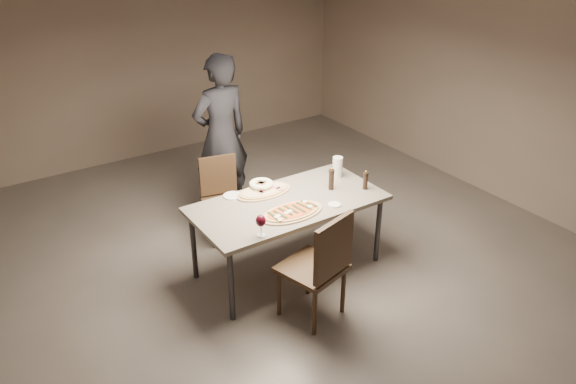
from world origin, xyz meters
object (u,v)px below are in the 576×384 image
bread_basket (261,185)px  chair_far (221,193)px  dining_table (288,207)px  diner (221,136)px  ham_pizza (264,191)px  zucchini_pizza (292,212)px  pepper_mill_left (331,179)px  chair_near (321,263)px  carafe (338,167)px

bread_basket → chair_far: size_ratio=0.26×
chair_far → bread_basket: bearing=115.3°
dining_table → diner: (0.05, 1.43, 0.23)m
bread_basket → diner: (0.13, 1.08, 0.13)m
ham_pizza → dining_table: bearing=-61.4°
zucchini_pizza → ham_pizza: (0.00, 0.49, -0.00)m
zucchini_pizza → bread_basket: 0.56m
diner → pepper_mill_left: bearing=102.9°
dining_table → chair_near: (-0.18, -0.77, -0.12)m
bread_basket → chair_near: bearing=-95.2°
chair_far → chair_near: bearing=103.5°
dining_table → zucchini_pizza: size_ratio=2.93×
bread_basket → chair_far: chair_far is taller
zucchini_pizza → diner: size_ratio=0.33×
dining_table → chair_far: size_ratio=2.06×
dining_table → pepper_mill_left: bearing=-1.8°
dining_table → bread_basket: bearing=102.9°
carafe → diner: bearing=117.9°
carafe → chair_near: size_ratio=0.21×
ham_pizza → pepper_mill_left: 0.66m
chair_far → diner: size_ratio=0.47×
ham_pizza → chair_far: chair_far is taller
bread_basket → chair_far: (-0.14, 0.60, -0.31)m
ham_pizza → bread_basket: (0.01, 0.07, 0.03)m
chair_near → carafe: bearing=31.3°
zucchini_pizza → chair_far: 1.20m
carafe → diner: diner is taller
dining_table → chair_far: bearing=102.9°
dining_table → pepper_mill_left: 0.52m
zucchini_pizza → ham_pizza: 0.49m
dining_table → chair_far: chair_far is taller
carafe → diner: (-0.66, 1.25, 0.07)m
pepper_mill_left → chair_near: bearing=-131.8°
chair_near → diner: (0.23, 2.19, 0.35)m
dining_table → carafe: (0.71, 0.17, 0.16)m
carafe → chair_far: 1.27m
chair_near → chair_far: bearing=76.1°
zucchini_pizza → bread_basket: size_ratio=2.66×
dining_table → carafe: size_ratio=8.49×
pepper_mill_left → chair_far: size_ratio=0.26×
carafe → bread_basket: bearing=167.7°
chair_far → diner: 0.70m
dining_table → ham_pizza: 0.30m
dining_table → diner: size_ratio=0.97×
dining_table → ham_pizza: size_ratio=3.17×
dining_table → chair_near: size_ratio=1.76×
ham_pizza → pepper_mill_left: size_ratio=2.51×
bread_basket → chair_far: bearing=103.0°
ham_pizza → pepper_mill_left: bearing=-16.5°
pepper_mill_left → chair_near: size_ratio=0.22×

